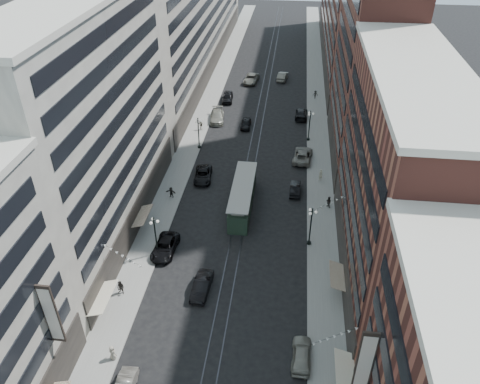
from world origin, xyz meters
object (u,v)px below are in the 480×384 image
at_px(car_9, 228,97).
at_px(car_12, 301,114).
at_px(pedestrian_8, 320,175).
at_px(pedestrian_2, 121,288).
at_px(pedestrian_9, 315,95).
at_px(lamppost_se_far, 311,225).
at_px(lamppost_sw_mid, 198,132).
at_px(pedestrian_1, 112,353).
at_px(car_7, 203,175).
at_px(car_13, 246,124).
at_px(car_4, 302,354).
at_px(car_14, 283,76).
at_px(car_extra_0, 251,79).
at_px(car_8, 217,116).
at_px(pedestrian_5, 171,192).
at_px(lamppost_se_mid, 309,125).
at_px(lamppost_sw_far, 155,235).
at_px(car_5, 202,286).
at_px(car_2, 165,247).
at_px(pedestrian_6, 201,125).
at_px(car_10, 295,188).
at_px(streetcar, 243,197).
at_px(car_11, 303,155).

distance_m(car_9, car_12, 16.30).
bearing_deg(car_12, pedestrian_8, 100.48).
distance_m(pedestrian_2, pedestrian_9, 61.64).
bearing_deg(car_12, lamppost_se_far, 94.64).
xyz_separation_m(car_9, pedestrian_9, (17.88, 3.16, 0.12)).
bearing_deg(lamppost_sw_mid, pedestrian_1, -90.41).
bearing_deg(pedestrian_9, car_7, -127.56).
bearing_deg(pedestrian_8, pedestrian_1, 31.44).
bearing_deg(car_9, car_13, -69.83).
height_order(car_4, car_14, car_14).
bearing_deg(lamppost_sw_mid, car_14, 69.43).
bearing_deg(car_extra_0, pedestrian_1, -88.61).
xyz_separation_m(lamppost_se_far, car_4, (-0.80, -17.11, -2.30)).
distance_m(car_8, pedestrian_5, 26.12).
distance_m(pedestrian_1, car_14, 77.09).
relative_size(car_8, car_12, 1.10).
bearing_deg(car_4, pedestrian_5, -51.21).
bearing_deg(pedestrian_9, lamppost_se_mid, -104.24).
xyz_separation_m(car_8, car_13, (5.70, -2.17, -0.14)).
relative_size(lamppost_sw_far, car_7, 1.01).
distance_m(car_7, car_14, 44.49).
bearing_deg(lamppost_sw_mid, car_5, -78.64).
relative_size(pedestrian_2, car_9, 0.34).
bearing_deg(car_8, car_12, 4.28).
relative_size(lamppost_se_mid, car_7, 1.01).
xyz_separation_m(car_8, pedestrian_8, (18.84, -18.93, 0.21)).
relative_size(pedestrian_2, car_extra_0, 0.29).
bearing_deg(car_13, car_8, 158.17).
bearing_deg(car_9, car_2, -94.77).
height_order(lamppost_sw_mid, pedestrian_1, lamppost_sw_mid).
bearing_deg(lamppost_sw_mid, lamppost_sw_far, -90.00).
bearing_deg(car_extra_0, lamppost_sw_far, -89.54).
bearing_deg(pedestrian_6, car_9, -106.85).
height_order(pedestrian_2, pedestrian_8, pedestrian_8).
xyz_separation_m(lamppost_se_mid, car_10, (-1.96, -16.49, -2.39)).
xyz_separation_m(pedestrian_1, car_9, (2.29, 62.61, -0.12)).
height_order(streetcar, car_10, streetcar).
bearing_deg(car_11, lamppost_se_far, 98.42).
distance_m(car_12, pedestrian_8, 22.38).
distance_m(car_11, car_13, 14.92).
bearing_deg(car_4, car_11, -87.73).
bearing_deg(car_2, car_13, 82.38).
relative_size(car_11, pedestrian_9, 3.61).
distance_m(car_2, car_4, 21.68).
distance_m(car_9, car_extra_0, 11.60).
bearing_deg(pedestrian_9, car_8, -155.73).
bearing_deg(pedestrian_1, car_7, -74.01).
distance_m(lamppost_sw_mid, car_10, 20.20).
xyz_separation_m(streetcar, car_8, (-7.90, 26.98, -0.75)).
bearing_deg(car_12, pedestrian_1, 75.52).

